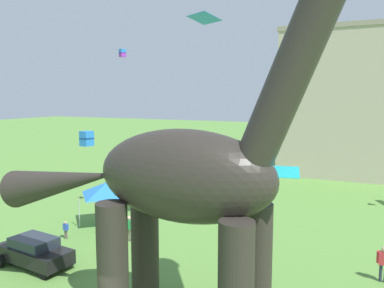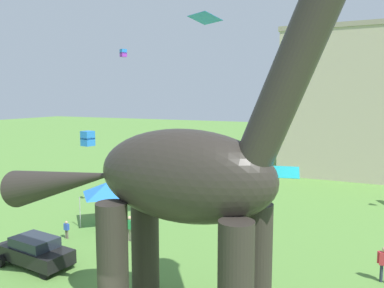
% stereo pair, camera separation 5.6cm
% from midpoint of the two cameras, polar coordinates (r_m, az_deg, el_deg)
% --- Properties ---
extents(dinosaur_sculpture, '(15.87, 3.36, 16.59)m').
position_cam_midpoint_polar(dinosaur_sculpture, '(14.22, -1.57, -4.56)').
color(dinosaur_sculpture, '#2D2823').
rests_on(dinosaur_sculpture, ground_plane).
extents(parked_sedan_left, '(4.36, 2.20, 1.55)m').
position_cam_midpoint_polar(parked_sedan_left, '(22.87, -21.77, -14.12)').
color(parked_sedan_left, black).
rests_on(parked_sedan_left, ground_plane).
extents(person_vendor_side, '(0.42, 0.19, 1.13)m').
position_cam_midpoint_polar(person_vendor_side, '(26.32, -17.74, -11.44)').
color(person_vendor_side, '#6B6056').
rests_on(person_vendor_side, ground_plane).
extents(person_near_flyer, '(0.59, 0.26, 1.57)m').
position_cam_midpoint_polar(person_near_flyer, '(24.97, -9.09, -11.55)').
color(person_near_flyer, '#6B6056').
rests_on(person_near_flyer, ground_plane).
extents(person_photographer, '(0.65, 0.29, 1.74)m').
position_cam_midpoint_polar(person_photographer, '(21.62, 25.77, -14.85)').
color(person_photographer, '#2D3347').
rests_on(person_photographer, ground_plane).
extents(festival_canopy_tent, '(3.15, 3.15, 3.00)m').
position_cam_midpoint_polar(festival_canopy_tent, '(27.85, -12.10, -6.26)').
color(festival_canopy_tent, '#B2B2B7').
rests_on(festival_canopy_tent, ground_plane).
extents(kite_drifting, '(1.13, 1.13, 1.40)m').
position_cam_midpoint_polar(kite_drifting, '(38.66, -14.93, 0.77)').
color(kite_drifting, '#287AE5').
extents(kite_near_high, '(0.48, 0.48, 0.52)m').
position_cam_midpoint_polar(kite_near_high, '(27.80, -10.01, 12.75)').
color(kite_near_high, '#287AE5').
extents(kite_high_left, '(1.39, 1.15, 0.23)m').
position_cam_midpoint_polar(kite_high_left, '(13.43, 12.45, -3.91)').
color(kite_high_left, '#19B2B7').
extents(kite_mid_center, '(2.17, 1.98, 0.38)m').
position_cam_midpoint_polar(kite_mid_center, '(23.62, 1.69, 17.61)').
color(kite_mid_center, '#287AE5').
extents(background_building_block, '(15.35, 9.67, 16.15)m').
position_cam_midpoint_polar(background_building_block, '(47.95, 22.22, 5.54)').
color(background_building_block, '#B7A893').
rests_on(background_building_block, ground_plane).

